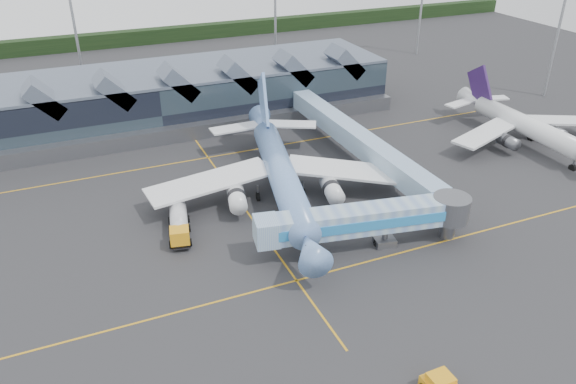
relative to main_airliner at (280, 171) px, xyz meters
name	(u,v)px	position (x,y,z in m)	size (l,w,h in m)	color
ground	(270,244)	(-5.85, -10.82, -4.16)	(260.00, 260.00, 0.00)	#272729
taxi_stripes	(244,208)	(-5.85, -0.82, -4.15)	(120.00, 60.00, 0.01)	orange
tree_line_far	(126,38)	(-5.85, 99.18, -2.16)	(260.00, 4.00, 4.00)	black
terminal	(151,98)	(-10.92, 36.53, 0.72)	(90.00, 22.25, 12.52)	black
light_masts	(253,27)	(15.15, 51.98, 8.33)	(132.40, 42.56, 22.45)	gray
main_airliner	(280,171)	(0.00, 0.00, 0.00)	(37.34, 43.64, 14.14)	#6088C3
regional_jet	(522,124)	(45.80, 1.90, -0.65)	(29.58, 32.09, 11.06)	white
jet_bridge	(377,219)	(5.99, -16.26, -0.21)	(27.03, 8.37, 5.82)	#7899C9
fuel_truck	(179,221)	(-15.62, -3.79, -2.40)	(4.04, 9.40, 3.13)	black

